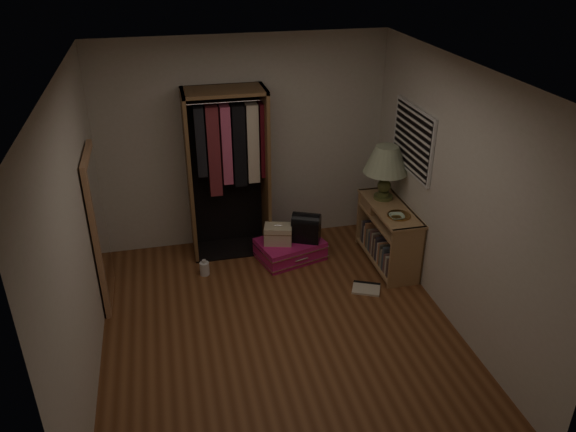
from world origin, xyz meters
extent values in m
plane|color=brown|center=(0.00, 0.00, 0.00)|extent=(4.00, 4.00, 0.00)
cube|color=beige|center=(0.00, 2.00, 1.30)|extent=(3.50, 0.02, 2.60)
cube|color=beige|center=(0.00, -2.00, 1.30)|extent=(3.50, 0.02, 2.60)
cube|color=beige|center=(1.75, 0.00, 1.30)|extent=(0.02, 4.00, 2.60)
cube|color=beige|center=(-1.75, 0.00, 1.30)|extent=(0.02, 4.00, 2.60)
cube|color=white|center=(0.00, 0.00, 2.60)|extent=(3.50, 4.00, 0.01)
cube|color=silver|center=(1.73, 1.00, 1.55)|extent=(0.03, 0.96, 0.76)
cube|color=black|center=(1.73, 1.00, 1.55)|extent=(0.03, 0.90, 0.70)
cube|color=white|center=(1.71, 1.00, 1.24)|extent=(0.01, 0.88, 0.02)
cube|color=white|center=(1.71, 1.00, 1.32)|extent=(0.01, 0.88, 0.02)
cube|color=white|center=(1.71, 1.00, 1.39)|extent=(0.01, 0.88, 0.02)
cube|color=white|center=(1.71, 1.00, 1.47)|extent=(0.01, 0.88, 0.02)
cube|color=white|center=(1.71, 1.00, 1.55)|extent=(0.01, 0.88, 0.02)
cube|color=white|center=(1.71, 1.00, 1.63)|extent=(0.01, 0.88, 0.02)
cube|color=white|center=(1.71, 1.00, 1.71)|extent=(0.01, 0.88, 0.02)
cube|color=white|center=(1.71, 1.00, 1.78)|extent=(0.01, 0.88, 0.02)
cube|color=white|center=(1.71, 1.00, 1.86)|extent=(0.01, 0.88, 0.02)
cube|color=#9F764C|center=(1.54, 0.46, 0.38)|extent=(0.40, 0.03, 0.75)
cube|color=#9F764C|center=(1.54, 1.54, 0.38)|extent=(0.40, 0.03, 0.75)
cube|color=#9F764C|center=(1.54, 1.00, 0.06)|extent=(0.40, 1.04, 0.03)
cube|color=#9F764C|center=(1.54, 1.00, 0.57)|extent=(0.40, 1.04, 0.03)
cube|color=#9F764C|center=(1.54, 1.00, 0.73)|extent=(0.42, 1.12, 0.03)
cube|color=brown|center=(1.73, 1.00, 0.38)|extent=(0.02, 1.10, 0.75)
cube|color=#9F764C|center=(1.53, 1.33, 0.65)|extent=(0.36, 0.38, 0.13)
cube|color=gray|center=(1.48, 0.53, 0.19)|extent=(0.22, 0.03, 0.22)
cube|color=#4C3833|center=(1.47, 0.58, 0.19)|extent=(0.21, 0.05, 0.22)
cube|color=#B7AD99|center=(1.45, 0.63, 0.19)|extent=(0.16, 0.04, 0.24)
cube|color=brown|center=(1.46, 0.68, 0.19)|extent=(0.18, 0.04, 0.24)
cube|color=#3F4C59|center=(1.45, 0.73, 0.22)|extent=(0.16, 0.05, 0.30)
cube|color=gray|center=(1.46, 0.78, 0.19)|extent=(0.19, 0.04, 0.24)
cube|color=#59594C|center=(1.45, 0.82, 0.21)|extent=(0.16, 0.03, 0.28)
cube|color=#B2724C|center=(1.45, 0.86, 0.22)|extent=(0.15, 0.04, 0.28)
cube|color=beige|center=(1.48, 0.90, 0.21)|extent=(0.22, 0.03, 0.27)
cube|color=#332D38|center=(1.46, 0.95, 0.23)|extent=(0.18, 0.05, 0.30)
cube|color=gray|center=(1.46, 0.99, 0.21)|extent=(0.19, 0.03, 0.26)
cube|color=#4C3833|center=(1.47, 1.04, 0.22)|extent=(0.21, 0.04, 0.28)
cube|color=#B7AD99|center=(1.45, 1.08, 0.22)|extent=(0.17, 0.03, 0.30)
cube|color=brown|center=(1.45, 1.13, 0.23)|extent=(0.17, 0.03, 0.31)
cube|color=#3F4C59|center=(1.45, 1.18, 0.20)|extent=(0.16, 0.04, 0.25)
cube|color=gray|center=(1.47, 1.22, 0.21)|extent=(0.19, 0.03, 0.27)
cube|color=#59594C|center=(1.46, 1.27, 0.20)|extent=(0.18, 0.04, 0.25)
cube|color=#B2724C|center=(1.47, 1.31, 0.23)|extent=(0.20, 0.04, 0.31)
cube|color=beige|center=(1.45, 1.35, 0.20)|extent=(0.17, 0.03, 0.25)
cube|color=#332D38|center=(1.47, 1.40, 0.22)|extent=(0.21, 0.05, 0.30)
cube|color=gray|center=(1.47, 1.46, 0.21)|extent=(0.20, 0.04, 0.27)
cube|color=brown|center=(-0.70, 1.74, 1.02)|extent=(0.04, 0.50, 2.05)
cube|color=brown|center=(0.20, 1.74, 1.02)|extent=(0.04, 0.50, 2.05)
cube|color=brown|center=(-0.25, 1.74, 2.03)|extent=(0.95, 0.50, 0.04)
cube|color=black|center=(-0.25, 1.98, 1.02)|extent=(0.95, 0.02, 2.05)
cube|color=black|center=(-0.25, 1.74, 0.01)|extent=(0.95, 0.50, 0.02)
cylinder|color=white|center=(-0.25, 1.74, 1.90)|extent=(0.87, 0.02, 0.02)
cube|color=black|center=(-0.55, 1.72, 1.46)|extent=(0.11, 0.13, 0.82)
cube|color=maroon|center=(-0.40, 1.72, 1.33)|extent=(0.14, 0.12, 1.08)
cube|color=#BF4C72|center=(-0.26, 1.72, 1.40)|extent=(0.11, 0.15, 0.94)
cube|color=black|center=(-0.11, 1.72, 1.38)|extent=(0.14, 0.15, 0.98)
cube|color=beige|center=(0.05, 1.72, 1.40)|extent=(0.14, 0.14, 0.95)
cube|color=#590F19|center=(0.20, 1.72, 1.42)|extent=(0.11, 0.15, 0.89)
cube|color=tan|center=(-1.71, 1.00, 0.85)|extent=(0.05, 0.80, 1.70)
cube|color=silver|center=(-1.68, 1.00, 0.85)|extent=(0.01, 0.68, 1.58)
cube|color=#C11764|center=(0.42, 1.37, 0.12)|extent=(0.88, 0.73, 0.24)
cube|color=white|center=(0.42, 1.37, 0.05)|extent=(0.90, 0.75, 0.01)
cube|color=white|center=(0.42, 1.37, 0.18)|extent=(0.90, 0.75, 0.01)
cylinder|color=white|center=(0.50, 1.09, 0.12)|extent=(0.17, 0.07, 0.02)
cube|color=#C0B493|center=(0.27, 1.36, 0.35)|extent=(0.38, 0.31, 0.23)
cube|color=brown|center=(0.27, 1.36, 0.40)|extent=(0.38, 0.31, 0.01)
cylinder|color=white|center=(0.27, 1.36, 0.47)|extent=(0.09, 0.04, 0.02)
cube|color=black|center=(0.62, 1.34, 0.37)|extent=(0.39, 0.34, 0.26)
cylinder|color=black|center=(0.62, 1.34, 0.49)|extent=(0.39, 0.34, 0.22)
cylinder|color=#474F26|center=(1.54, 1.24, 0.77)|extent=(0.26, 0.26, 0.04)
cylinder|color=#474F26|center=(1.54, 1.24, 0.81)|extent=(0.15, 0.15, 0.05)
sphere|color=#474F26|center=(1.54, 1.24, 0.91)|extent=(0.18, 0.18, 0.16)
cylinder|color=#474F26|center=(1.54, 1.24, 1.04)|extent=(0.07, 0.07, 0.09)
cone|color=#B4C0A0|center=(1.54, 1.24, 1.25)|extent=(0.61, 0.61, 0.32)
cone|color=#E5ECCC|center=(1.54, 1.24, 1.25)|extent=(0.54, 0.54, 0.30)
cylinder|color=#B28244|center=(1.54, 0.76, 0.76)|extent=(0.33, 0.33, 0.02)
imported|color=#9FBFA2|center=(1.49, 0.71, 0.77)|extent=(0.18, 0.18, 0.04)
cylinder|color=silver|center=(-0.64, 1.22, 0.08)|extent=(0.12, 0.12, 0.16)
cylinder|color=silver|center=(-0.64, 1.22, 0.18)|extent=(0.05, 0.05, 0.04)
cube|color=beige|center=(1.10, 0.49, 0.01)|extent=(0.38, 0.35, 0.03)
cube|color=black|center=(1.14, 0.59, 0.01)|extent=(0.30, 0.16, 0.03)
camera|label=1|loc=(-0.95, -4.42, 3.64)|focal=35.00mm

